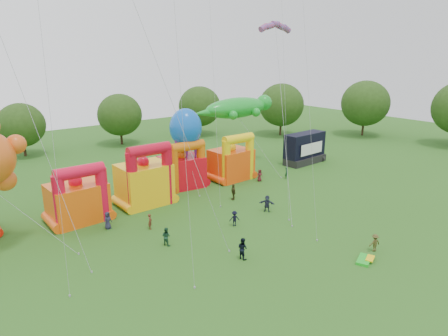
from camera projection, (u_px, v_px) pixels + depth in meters
ground at (353, 300)px, 28.77m from camera, size 160.00×160.00×0.00m
tree_ring at (343, 222)px, 26.75m from camera, size 126.55×128.68×12.07m
bouncy_castle_1 at (78, 199)px, 41.51m from camera, size 5.74×4.69×6.38m
bouncy_castle_2 at (145, 181)px, 46.12m from camera, size 5.68×4.57×7.42m
bouncy_castle_3 at (183, 169)px, 52.04m from camera, size 5.83×4.92×6.35m
bouncy_castle_4 at (232, 162)px, 55.26m from camera, size 5.50×4.48×6.57m
stage_trailer at (305, 149)px, 63.32m from camera, size 7.61×3.16×4.89m
teddy_bear_kite at (11, 190)px, 34.19m from camera, size 8.64×7.68×13.25m
gecko_kite at (244, 120)px, 59.37m from camera, size 14.90×11.35×10.71m
octopus_kite at (187, 140)px, 51.07m from camera, size 4.15×6.64×10.38m
parafoil_kites at (188, 110)px, 35.51m from camera, size 34.05×11.94×27.88m
diamond_kites at (219, 44)px, 35.64m from camera, size 25.34×18.98×43.64m
folded_kite_bundle at (365, 260)px, 34.08m from camera, size 2.23×1.68×0.31m
spectator_0 at (108, 220)px, 40.08m from camera, size 1.03×0.85×1.80m
spectator_1 at (150, 221)px, 40.03m from camera, size 0.64×0.71×1.64m
spectator_2 at (166, 236)px, 36.70m from camera, size 0.95×1.05×1.75m
spectator_3 at (234, 218)px, 40.76m from camera, size 1.21×1.01×1.63m
spectator_4 at (233, 192)px, 47.93m from camera, size 0.81×1.25×1.98m
spectator_5 at (267, 203)px, 44.41m from camera, size 1.47×1.73×1.88m
spectator_6 at (260, 175)px, 54.74m from camera, size 0.91×0.70×1.67m
spectator_7 at (286, 173)px, 55.89m from camera, size 0.70×0.72×1.66m
spectator_8 at (243, 248)px, 34.29m from camera, size 0.81×1.00×1.93m
spectator_9 at (375, 243)px, 35.59m from camera, size 1.20×0.91×1.64m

